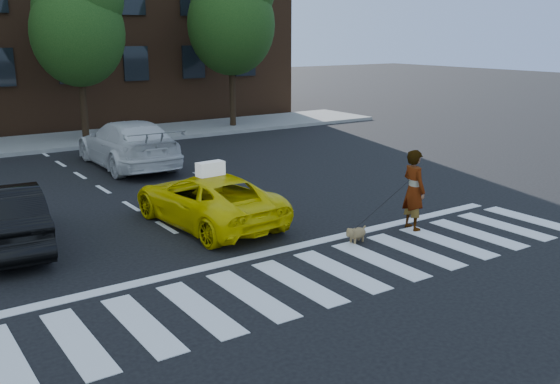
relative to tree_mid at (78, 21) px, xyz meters
name	(u,v)px	position (x,y,z in m)	size (l,w,h in m)	color
ground	(340,271)	(-0.53, -17.00, -4.85)	(120.00, 120.00, 0.00)	black
crosswalk	(340,271)	(-0.53, -17.00, -4.85)	(13.00, 2.40, 0.01)	silver
stop_line	(292,247)	(-0.53, -15.40, -4.85)	(12.00, 0.30, 0.01)	silver
sidewalk_far	(71,140)	(-0.53, 0.50, -4.78)	(30.00, 4.00, 0.15)	slate
tree_mid	(78,21)	(0.00, 0.00, 0.00)	(3.69, 3.69, 7.10)	black
tree_right	(232,13)	(7.00, 0.00, 0.41)	(4.00, 4.00, 7.70)	black
taxi	(207,199)	(-1.20, -12.89, -4.24)	(2.02, 4.38, 1.22)	#E0CB04
black_sedan	(2,217)	(-5.53, -11.99, -4.16)	(1.46, 4.18, 1.38)	black
white_suv	(128,144)	(-0.33, -5.57, -4.06)	(2.21, 5.43, 1.58)	silver
woman	(414,190)	(2.52, -15.90, -3.92)	(0.68, 0.45, 1.86)	#999999
dog	(356,233)	(0.80, -15.90, -4.64)	(0.64, 0.32, 0.36)	brown
taxi_sign	(210,169)	(-1.20, -13.09, -3.47)	(0.65, 0.28, 0.32)	white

